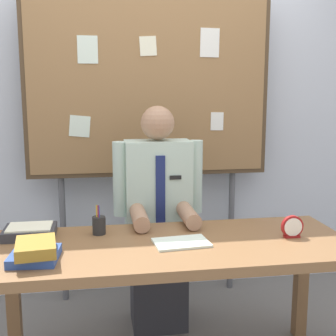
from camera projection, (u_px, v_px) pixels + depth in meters
The scene contains 9 objects.
back_wall at pixel (146, 111), 3.25m from camera, with size 6.40×0.08×2.70m, color silver.
desk at pixel (173, 260), 2.21m from camera, with size 1.80×0.70×0.75m.
person at pixel (158, 227), 2.75m from camera, with size 0.55×0.56×1.41m.
bulletin_board at pixel (149, 89), 3.02m from camera, with size 1.69×0.09×2.15m.
book_stack at pixel (35, 251), 1.96m from camera, with size 0.22×0.26×0.09m.
open_notebook at pixel (181, 243), 2.18m from camera, with size 0.27×0.18×0.01m, color silver.
desk_clock at pixel (292, 228), 2.27m from camera, with size 0.12×0.04×0.12m.
pen_holder at pixel (99, 225), 2.33m from camera, with size 0.07×0.07×0.16m.
paper_tray at pixel (30, 231), 2.29m from camera, with size 0.26×0.20×0.06m.
Camera 1 is at (-0.36, -2.07, 1.49)m, focal length 47.19 mm.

